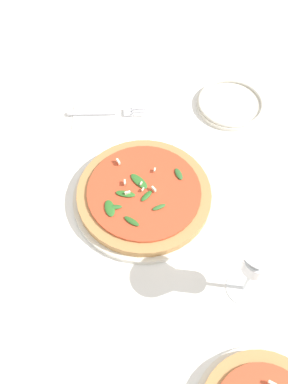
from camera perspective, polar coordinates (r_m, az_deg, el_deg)
ground_plane at (r=0.94m, az=-0.89°, el=-2.50°), size 6.00×6.00×0.00m
pizza_arugula_main at (r=0.94m, az=-0.01°, el=-0.44°), size 0.30×0.30×0.05m
wine_glass at (r=0.77m, az=14.30°, el=-8.31°), size 0.08×0.08×0.18m
napkin at (r=1.11m, az=-5.16°, el=9.85°), size 0.16×0.11×0.01m
fork at (r=1.11m, az=-4.81°, el=10.04°), size 0.19×0.03×0.00m
side_plate_white at (r=1.14m, az=10.93°, el=10.92°), size 0.17×0.17×0.02m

